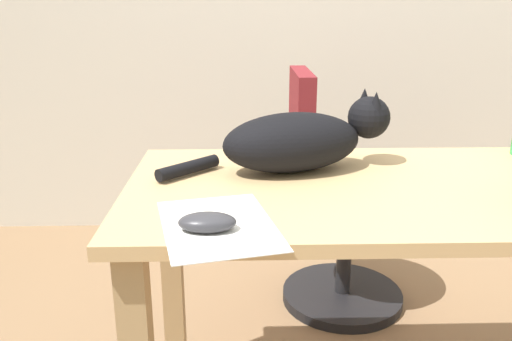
% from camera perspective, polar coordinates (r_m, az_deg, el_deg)
% --- Properties ---
extents(desk, '(1.62, 0.64, 0.75)m').
position_cam_1_polar(desk, '(1.39, 21.42, -5.54)').
color(desk, tan).
rests_on(desk, ground_plane).
extents(office_chair, '(0.48, 0.48, 0.93)m').
position_cam_1_polar(office_chair, '(2.06, 8.42, -4.05)').
color(office_chair, black).
rests_on(office_chair, ground_plane).
extents(cat, '(0.60, 0.27, 0.20)m').
position_cam_1_polar(cat, '(1.34, 4.85, 3.40)').
color(cat, black).
rests_on(cat, desk).
extents(computer_mouse, '(0.11, 0.06, 0.04)m').
position_cam_1_polar(computer_mouse, '(1.00, -5.29, -5.59)').
color(computer_mouse, '#333338').
rests_on(computer_mouse, desk).
extents(paper_sheet, '(0.27, 0.34, 0.00)m').
position_cam_1_polar(paper_sheet, '(1.03, -4.12, -5.88)').
color(paper_sheet, white).
rests_on(paper_sheet, desk).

